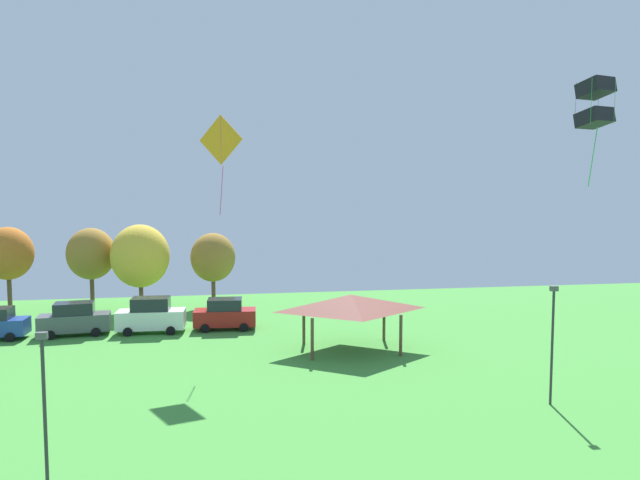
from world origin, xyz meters
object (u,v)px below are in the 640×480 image
(parked_car_third_from_left, at_px, (151,316))
(light_post_2, at_px, (552,338))
(parked_car_second_from_left, at_px, (75,319))
(park_pavilion, at_px, (351,303))
(treeline_tree_3, at_px, (140,256))
(treeline_tree_4, at_px, (213,258))
(treeline_tree_2, at_px, (91,254))
(parked_car_rightmost_in_row, at_px, (225,314))
(kite_flying_8, at_px, (595,103))
(treeline_tree_1, at_px, (8,254))
(kite_flying_6, at_px, (221,142))
(light_post_3, at_px, (44,402))

(parked_car_third_from_left, height_order, light_post_2, light_post_2)
(parked_car_second_from_left, bearing_deg, park_pavilion, -27.11)
(treeline_tree_3, distance_m, treeline_tree_4, 6.18)
(parked_car_second_from_left, bearing_deg, treeline_tree_2, 88.70)
(parked_car_rightmost_in_row, distance_m, light_post_2, 23.66)
(kite_flying_8, relative_size, parked_car_second_from_left, 1.28)
(kite_flying_8, bearing_deg, light_post_2, -133.98)
(treeline_tree_1, relative_size, treeline_tree_2, 1.03)
(treeline_tree_2, bearing_deg, treeline_tree_1, -173.48)
(kite_flying_6, distance_m, park_pavilion, 13.13)
(kite_flying_8, relative_size, parked_car_rightmost_in_row, 1.37)
(park_pavilion, bearing_deg, treeline_tree_4, 119.58)
(kite_flying_8, distance_m, treeline_tree_1, 45.67)
(parked_car_rightmost_in_row, bearing_deg, treeline_tree_4, 99.70)
(parked_car_rightmost_in_row, bearing_deg, light_post_3, -101.44)
(treeline_tree_1, distance_m, treeline_tree_2, 6.52)
(kite_flying_8, distance_m, treeline_tree_4, 32.38)
(parked_car_third_from_left, relative_size, treeline_tree_2, 0.68)
(treeline_tree_4, bearing_deg, treeline_tree_1, -179.92)
(treeline_tree_3, bearing_deg, parked_car_third_from_left, -77.25)
(kite_flying_6, xyz_separation_m, treeline_tree_1, (-17.90, 14.23, -8.26))
(parked_car_second_from_left, bearing_deg, kite_flying_6, -33.16)
(kite_flying_8, height_order, light_post_3, kite_flying_8)
(kite_flying_6, bearing_deg, treeline_tree_4, 93.84)
(parked_car_second_from_left, xyz_separation_m, light_post_3, (4.70, -22.43, 1.97))
(park_pavilion, distance_m, light_post_3, 20.85)
(light_post_3, xyz_separation_m, treeline_tree_4, (4.81, 31.51, 1.25))
(light_post_3, relative_size, treeline_tree_2, 0.78)
(treeline_tree_2, height_order, treeline_tree_4, treeline_tree_2)
(parked_car_second_from_left, xyz_separation_m, park_pavilion, (18.55, -6.84, 1.91))
(treeline_tree_1, bearing_deg, parked_car_second_from_left, -50.63)
(kite_flying_8, height_order, parked_car_third_from_left, kite_flying_8)
(park_pavilion, bearing_deg, kite_flying_8, -18.56)
(parked_car_rightmost_in_row, height_order, treeline_tree_2, treeline_tree_2)
(kite_flying_8, relative_size, light_post_3, 1.15)
(parked_car_third_from_left, height_order, treeline_tree_4, treeline_tree_4)
(kite_flying_6, height_order, light_post_3, kite_flying_6)
(parked_car_second_from_left, height_order, parked_car_third_from_left, parked_car_third_from_left)
(kite_flying_8, distance_m, parked_car_third_from_left, 32.32)
(treeline_tree_2, bearing_deg, parked_car_second_from_left, -84.43)
(treeline_tree_1, relative_size, treeline_tree_4, 1.11)
(kite_flying_8, xyz_separation_m, treeline_tree_1, (-39.52, 20.44, -10.30))
(kite_flying_8, bearing_deg, parked_car_second_from_left, 160.46)
(parked_car_second_from_left, bearing_deg, treeline_tree_4, 36.80)
(parked_car_rightmost_in_row, height_order, park_pavilion, park_pavilion)
(kite_flying_8, distance_m, parked_car_second_from_left, 36.88)
(kite_flying_6, relative_size, park_pavilion, 0.88)
(park_pavilion, relative_size, light_post_2, 1.25)
(treeline_tree_3, bearing_deg, park_pavilion, -44.66)
(light_post_2, relative_size, treeline_tree_3, 0.77)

